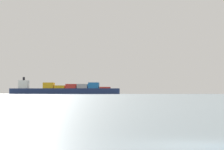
{
  "coord_description": "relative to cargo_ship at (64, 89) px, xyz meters",
  "views": [
    {
      "loc": [
        1.1,
        -19.67,
        2.0
      ],
      "look_at": [
        -4.02,
        4.35,
        2.86
      ],
      "focal_mm": 81.46,
      "sensor_mm": 36.0,
      "label": 1
    }
  ],
  "objects": [
    {
      "name": "ground_plane",
      "position": [
        269.08,
        -841.18,
        -8.16
      ],
      "size": [
        4000.0,
        4000.0,
        0.0
      ],
      "primitive_type": "plane",
      "color": "gray"
    },
    {
      "name": "cargo_ship",
      "position": [
        0.0,
        0.0,
        0.0
      ],
      "size": [
        195.04,
        51.57,
        30.27
      ],
      "rotation": [
        0.0,
        0.0,
        0.15
      ],
      "color": "navy",
      "rests_on": "ground_plane"
    },
    {
      "name": "distant_headland",
      "position": [
        110.64,
        465.9,
        3.17
      ],
      "size": [
        1044.05,
        252.85,
        22.66
      ],
      "primitive_type": "cube",
      "rotation": [
        0.0,
        0.0,
        0.03
      ],
      "color": "#4C564C",
      "rests_on": "ground_plane"
    }
  ]
}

